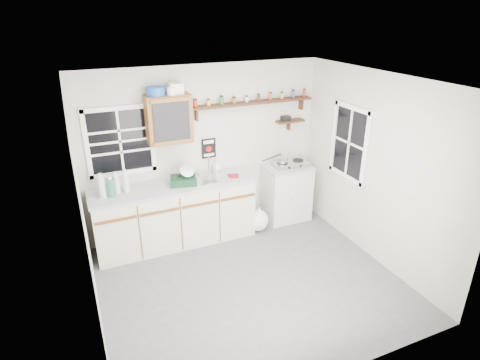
{
  "coord_description": "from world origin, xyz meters",
  "views": [
    {
      "loc": [
        -1.77,
        -3.77,
        3.2
      ],
      "look_at": [
        0.1,
        0.55,
        1.17
      ],
      "focal_mm": 30.0,
      "sensor_mm": 36.0,
      "label": 1
    }
  ],
  "objects_px": {
    "right_cabinet": "(286,192)",
    "spice_shelf": "(252,102)",
    "upper_cabinet": "(169,119)",
    "main_cabinet": "(176,214)",
    "hotplate": "(290,164)",
    "dish_rack": "(184,178)"
  },
  "relations": [
    {
      "from": "right_cabinet",
      "to": "spice_shelf",
      "type": "distance_m",
      "value": 1.58
    },
    {
      "from": "upper_cabinet",
      "to": "dish_rack",
      "type": "xyz_separation_m",
      "value": [
        0.12,
        -0.17,
        -0.82
      ]
    },
    {
      "from": "right_cabinet",
      "to": "dish_rack",
      "type": "distance_m",
      "value": 1.77
    },
    {
      "from": "right_cabinet",
      "to": "upper_cabinet",
      "type": "xyz_separation_m",
      "value": [
        -1.8,
        0.12,
        1.37
      ]
    },
    {
      "from": "main_cabinet",
      "to": "dish_rack",
      "type": "relative_size",
      "value": 5.58
    },
    {
      "from": "spice_shelf",
      "to": "dish_rack",
      "type": "distance_m",
      "value": 1.49
    },
    {
      "from": "main_cabinet",
      "to": "upper_cabinet",
      "type": "relative_size",
      "value": 3.55
    },
    {
      "from": "right_cabinet",
      "to": "dish_rack",
      "type": "bearing_deg",
      "value": -178.15
    },
    {
      "from": "main_cabinet",
      "to": "hotplate",
      "type": "bearing_deg",
      "value": 0.17
    },
    {
      "from": "hotplate",
      "to": "main_cabinet",
      "type": "bearing_deg",
      "value": -177.3
    },
    {
      "from": "right_cabinet",
      "to": "spice_shelf",
      "type": "bearing_deg",
      "value": 160.71
    },
    {
      "from": "hotplate",
      "to": "spice_shelf",
      "type": "bearing_deg",
      "value": 162.83
    },
    {
      "from": "upper_cabinet",
      "to": "spice_shelf",
      "type": "distance_m",
      "value": 1.27
    },
    {
      "from": "upper_cabinet",
      "to": "hotplate",
      "type": "height_order",
      "value": "upper_cabinet"
    },
    {
      "from": "spice_shelf",
      "to": "hotplate",
      "type": "distance_m",
      "value": 1.16
    },
    {
      "from": "spice_shelf",
      "to": "hotplate",
      "type": "height_order",
      "value": "spice_shelf"
    },
    {
      "from": "main_cabinet",
      "to": "spice_shelf",
      "type": "xyz_separation_m",
      "value": [
        1.3,
        0.21,
        1.46
      ]
    },
    {
      "from": "right_cabinet",
      "to": "hotplate",
      "type": "distance_m",
      "value": 0.49
    },
    {
      "from": "upper_cabinet",
      "to": "spice_shelf",
      "type": "xyz_separation_m",
      "value": [
        1.26,
        0.07,
        0.1
      ]
    },
    {
      "from": "upper_cabinet",
      "to": "hotplate",
      "type": "bearing_deg",
      "value": -4.29
    },
    {
      "from": "hotplate",
      "to": "dish_rack",
      "type": "bearing_deg",
      "value": -176.33
    },
    {
      "from": "right_cabinet",
      "to": "spice_shelf",
      "type": "height_order",
      "value": "spice_shelf"
    }
  ]
}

